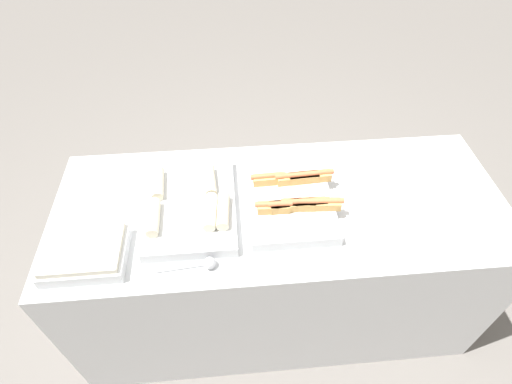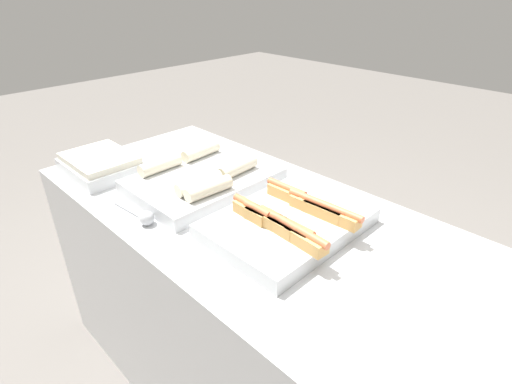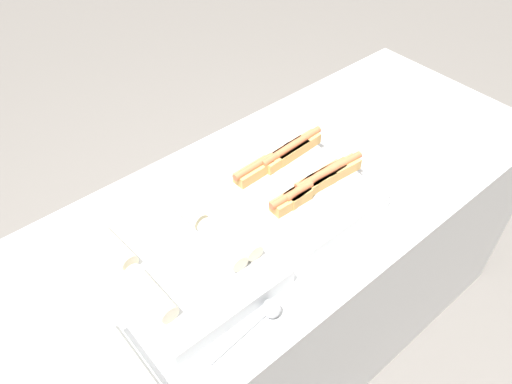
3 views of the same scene
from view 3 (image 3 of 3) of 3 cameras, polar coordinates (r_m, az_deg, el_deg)
name	(u,v)px [view 3 (image 3 of 3)]	position (r m, az deg, el deg)	size (l,w,h in m)	color
ground_plane	(275,339)	(2.18, 2.19, -16.47)	(12.00, 12.00, 0.00)	slate
counter	(278,279)	(1.82, 2.55, -9.92)	(1.90, 0.76, 0.85)	silver
tray_hotdogs	(293,181)	(1.49, 4.22, 1.24)	(0.37, 0.47, 0.10)	silver
tray_wraps	(179,251)	(1.33, -8.74, -6.70)	(0.36, 0.50, 0.10)	silver
serving_spoon_near	(267,313)	(1.22, 1.22, -13.65)	(0.22, 0.05, 0.05)	#B2B5BA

